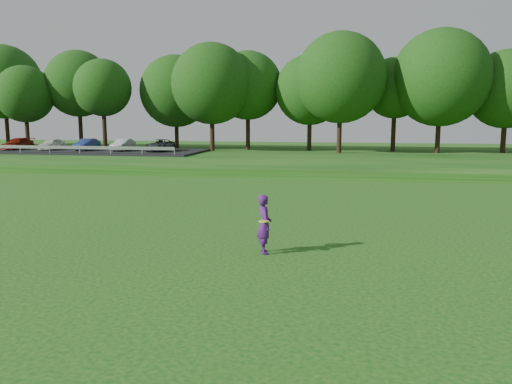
# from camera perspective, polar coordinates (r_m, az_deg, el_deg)

# --- Properties ---
(ground) EXTENTS (140.00, 140.00, 0.00)m
(ground) POSITION_cam_1_polar(r_m,az_deg,el_deg) (15.49, 0.39, -7.09)
(ground) COLOR #0D4510
(ground) RESTS_ON ground
(berm) EXTENTS (130.00, 30.00, 0.60)m
(berm) POSITION_cam_1_polar(r_m,az_deg,el_deg) (48.92, 7.38, 3.93)
(berm) COLOR #0D4510
(berm) RESTS_ON ground
(walking_path) EXTENTS (130.00, 1.60, 0.04)m
(walking_path) POSITION_cam_1_polar(r_m,az_deg,el_deg) (35.04, 6.11, 1.69)
(walking_path) COLOR gray
(walking_path) RESTS_ON ground
(treeline) EXTENTS (104.00, 7.00, 15.00)m
(treeline) POSITION_cam_1_polar(r_m,az_deg,el_deg) (52.90, 7.79, 12.73)
(treeline) COLOR #173E0E
(treeline) RESTS_ON berm
(parking_lot) EXTENTS (24.00, 9.00, 1.38)m
(parking_lot) POSITION_cam_1_polar(r_m,az_deg,el_deg) (54.45, -18.68, 4.79)
(parking_lot) COLOR black
(parking_lot) RESTS_ON berm
(woman) EXTENTS (0.65, 0.85, 1.83)m
(woman) POSITION_cam_1_polar(r_m,az_deg,el_deg) (15.37, 0.96, -3.69)
(woman) COLOR #4C1769
(woman) RESTS_ON ground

